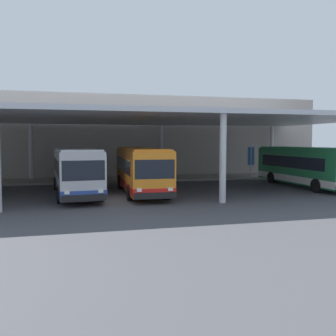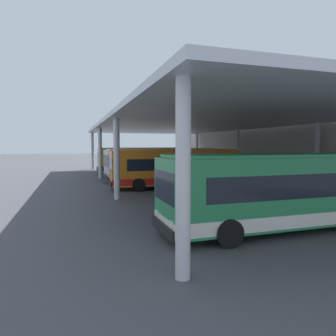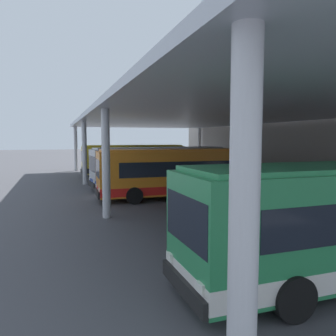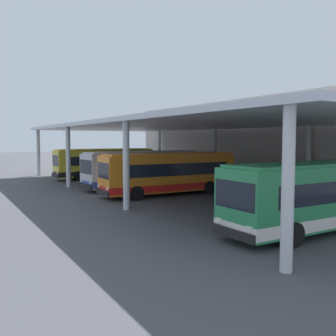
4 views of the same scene
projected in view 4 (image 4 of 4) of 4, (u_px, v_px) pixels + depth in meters
ground_plane at (123, 194)px, 29.24m from camera, size 200.00×200.00×0.00m
platform_kerb at (240, 184)px, 35.16m from camera, size 42.00×4.50×0.18m
station_building_facade at (266, 140)px, 36.49m from camera, size 48.00×1.60×8.30m
canopy_shelter at (184, 126)px, 31.61m from camera, size 40.00×17.00×5.55m
bus_nearest_bay at (105, 163)px, 40.54m from camera, size 2.74×10.53×3.17m
bus_second_bay at (143, 169)px, 32.47m from camera, size 3.27×10.68×3.17m
bus_middle_bay at (169, 173)px, 28.60m from camera, size 2.93×10.60×3.17m
bus_far_bay at (321, 195)px, 17.36m from camera, size 2.78×10.55×3.17m
bench_waiting at (224, 175)px, 37.19m from camera, size 1.80×0.45×0.92m
trash_bin at (241, 177)px, 35.48m from camera, size 0.52×0.52×0.98m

